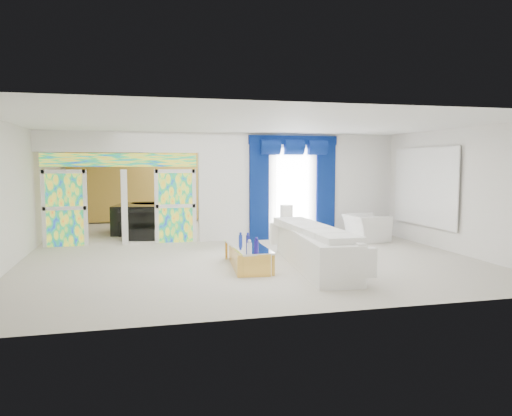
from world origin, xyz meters
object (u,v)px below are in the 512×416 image
object	(u,v)px
coffee_table	(248,257)
armchair	(366,228)
console_table	(297,233)
white_sofa	(314,249)
grand_piano	(139,218)

from	to	relation	value
coffee_table	armchair	size ratio (longest dim) A/B	1.70
coffee_table	console_table	size ratio (longest dim) A/B	1.52
white_sofa	coffee_table	size ratio (longest dim) A/B	2.02
coffee_table	grand_piano	world-z (taller)	grand_piano
coffee_table	grand_piano	xyz separation A→B (m)	(-2.17, 5.84, 0.23)
coffee_table	console_table	xyz separation A→B (m)	(2.13, 3.17, -0.00)
coffee_table	armchair	bearing A→B (deg)	33.00
console_table	white_sofa	bearing A→B (deg)	-102.72
white_sofa	grand_piano	world-z (taller)	grand_piano
console_table	grand_piano	bearing A→B (deg)	148.20
white_sofa	armchair	size ratio (longest dim) A/B	3.43
white_sofa	coffee_table	distance (m)	1.39
armchair	console_table	bearing A→B (deg)	68.85
coffee_table	armchair	distance (m)	4.75
coffee_table	white_sofa	bearing A→B (deg)	-12.53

